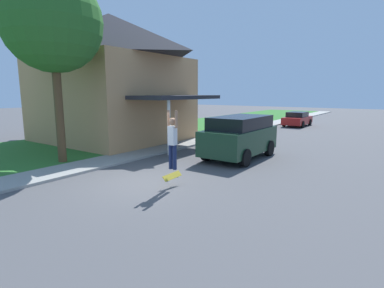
{
  "coord_description": "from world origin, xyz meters",
  "views": [
    {
      "loc": [
        7.34,
        -7.22,
        3.12
      ],
      "look_at": [
        0.88,
        1.81,
        1.22
      ],
      "focal_mm": 28.0,
      "sensor_mm": 36.0,
      "label": 1
    }
  ],
  "objects_px": {
    "skateboarder": "(172,139)",
    "suv_parked": "(240,136)",
    "car_down_street": "(297,119)",
    "skateboard": "(172,176)",
    "lawn_tree_near": "(53,23)"
  },
  "relations": [
    {
      "from": "skateboard",
      "to": "car_down_street",
      "type": "bearing_deg",
      "value": 95.8
    },
    {
      "from": "suv_parked",
      "to": "skateboard",
      "type": "xyz_separation_m",
      "value": [
        0.2,
        -5.35,
        -0.72
      ]
    },
    {
      "from": "skateboarder",
      "to": "suv_parked",
      "type": "bearing_deg",
      "value": 93.06
    },
    {
      "from": "suv_parked",
      "to": "skateboarder",
      "type": "height_order",
      "value": "skateboarder"
    },
    {
      "from": "car_down_street",
      "to": "skateboard",
      "type": "height_order",
      "value": "car_down_street"
    },
    {
      "from": "car_down_street",
      "to": "skateboard",
      "type": "xyz_separation_m",
      "value": [
        2.17,
        -21.36,
        -0.3
      ]
    },
    {
      "from": "skateboarder",
      "to": "car_down_street",
      "type": "bearing_deg",
      "value": 96.03
    },
    {
      "from": "car_down_street",
      "to": "suv_parked",
      "type": "bearing_deg",
      "value": -82.97
    },
    {
      "from": "lawn_tree_near",
      "to": "suv_parked",
      "type": "height_order",
      "value": "lawn_tree_near"
    },
    {
      "from": "suv_parked",
      "to": "skateboarder",
      "type": "distance_m",
      "value": 5.46
    },
    {
      "from": "suv_parked",
      "to": "car_down_street",
      "type": "height_order",
      "value": "suv_parked"
    },
    {
      "from": "lawn_tree_near",
      "to": "suv_parked",
      "type": "relative_size",
      "value": 1.79
    },
    {
      "from": "car_down_street",
      "to": "skateboard",
      "type": "relative_size",
      "value": 5.26
    },
    {
      "from": "lawn_tree_near",
      "to": "car_down_street",
      "type": "relative_size",
      "value": 1.92
    },
    {
      "from": "suv_parked",
      "to": "skateboarder",
      "type": "bearing_deg",
      "value": -86.94
    }
  ]
}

